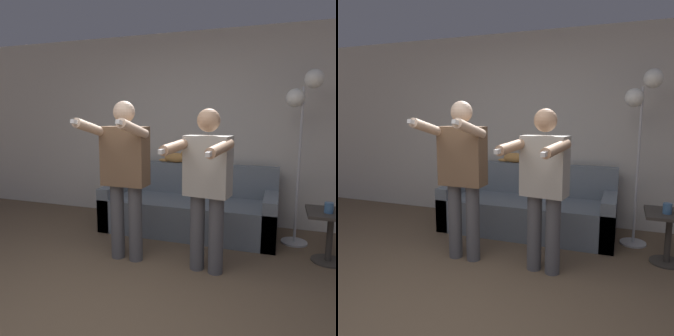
# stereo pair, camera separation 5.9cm
# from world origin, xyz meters

# --- Properties ---
(wall_back) EXTENTS (10.00, 0.05, 2.60)m
(wall_back) POSITION_xyz_m (0.00, 2.81, 1.30)
(wall_back) COLOR beige
(wall_back) RESTS_ON ground_plane
(couch) EXTENTS (2.18, 0.82, 0.84)m
(couch) POSITION_xyz_m (0.09, 2.29, 0.27)
(couch) COLOR slate
(couch) RESTS_ON ground_plane
(person_left) EXTENTS (0.53, 0.66, 1.63)m
(person_left) POSITION_xyz_m (-0.30, 1.25, 0.95)
(person_left) COLOR #56565B
(person_left) RESTS_ON ground_plane
(person_right) EXTENTS (0.55, 0.72, 1.55)m
(person_right) POSITION_xyz_m (0.54, 1.24, 0.89)
(person_right) COLOR #56565B
(person_right) RESTS_ON ground_plane
(cat) EXTENTS (0.44, 0.14, 0.18)m
(cat) POSITION_xyz_m (-0.17, 2.58, 0.92)
(cat) COLOR tan
(cat) RESTS_ON couch
(floor_lamp) EXTENTS (0.39, 0.30, 1.98)m
(floor_lamp) POSITION_xyz_m (1.38, 2.28, 1.56)
(floor_lamp) COLOR #B2B2B7
(floor_lamp) RESTS_ON ground_plane
(side_table) EXTENTS (0.47, 0.47, 0.53)m
(side_table) POSITION_xyz_m (1.69, 1.86, 0.38)
(side_table) COLOR #38332D
(side_table) RESTS_ON ground_plane
(cup) EXTENTS (0.08, 0.08, 0.11)m
(cup) POSITION_xyz_m (1.65, 1.82, 0.58)
(cup) COLOR #3D6693
(cup) RESTS_ON side_table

